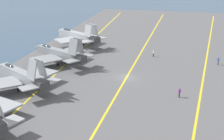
% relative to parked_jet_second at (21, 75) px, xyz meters
% --- Properties ---
extents(ground_plane, '(2000.00, 2000.00, 0.00)m').
position_rel_parked_jet_second_xyz_m(ground_plane, '(10.13, -17.43, -2.90)').
color(ground_plane, '#334C66').
extents(carrier_deck, '(171.94, 53.04, 0.40)m').
position_rel_parked_jet_second_xyz_m(carrier_deck, '(10.13, -17.43, -2.70)').
color(carrier_deck, '#565659').
rests_on(carrier_deck, ground).
extents(deck_stripe_foul_line, '(154.43, 10.61, 0.01)m').
position_rel_parked_jet_second_xyz_m(deck_stripe_foul_line, '(10.13, -32.01, -2.49)').
color(deck_stripe_foul_line, yellow).
rests_on(deck_stripe_foul_line, carrier_deck).
extents(deck_stripe_centerline, '(154.75, 0.36, 0.01)m').
position_rel_parked_jet_second_xyz_m(deck_stripe_centerline, '(10.13, -17.43, -2.49)').
color(deck_stripe_centerline, yellow).
rests_on(deck_stripe_centerline, carrier_deck).
extents(deck_stripe_edge_line, '(154.64, 6.63, 0.01)m').
position_rel_parked_jet_second_xyz_m(deck_stripe_edge_line, '(10.13, -2.84, -2.49)').
color(deck_stripe_edge_line, yellow).
rests_on(deck_stripe_edge_line, carrier_deck).
extents(parked_jet_second, '(13.67, 15.70, 6.63)m').
position_rel_parked_jet_second_xyz_m(parked_jet_second, '(0.00, 0.00, 0.00)').
color(parked_jet_second, gray).
rests_on(parked_jet_second, carrier_deck).
extents(parked_jet_third, '(13.53, 16.25, 6.66)m').
position_rel_parked_jet_second_xyz_m(parked_jet_third, '(15.33, -1.16, -0.02)').
color(parked_jet_third, gray).
rests_on(parked_jet_third, carrier_deck).
extents(parked_jet_fourth, '(13.14, 16.23, 6.50)m').
position_rel_parked_jet_second_xyz_m(parked_jet_fourth, '(31.38, 0.22, 0.21)').
color(parked_jet_fourth, '#9EA3A8').
rests_on(parked_jet_fourth, carrier_deck).
extents(crew_white_vest, '(0.44, 0.36, 1.69)m').
position_rel_parked_jet_second_xyz_m(crew_white_vest, '(25.79, -20.83, -1.57)').
color(crew_white_vest, '#232328').
rests_on(crew_white_vest, carrier_deck).
extents(crew_blue_vest, '(0.41, 0.46, 1.77)m').
position_rel_parked_jet_second_xyz_m(crew_blue_vest, '(22.77, -35.46, -1.52)').
color(crew_blue_vest, '#4C473D').
rests_on(crew_blue_vest, carrier_deck).
extents(crew_purple_vest, '(0.43, 0.46, 1.74)m').
position_rel_parked_jet_second_xyz_m(crew_purple_vest, '(2.40, -28.07, -1.54)').
color(crew_purple_vest, '#383328').
rests_on(crew_purple_vest, carrier_deck).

